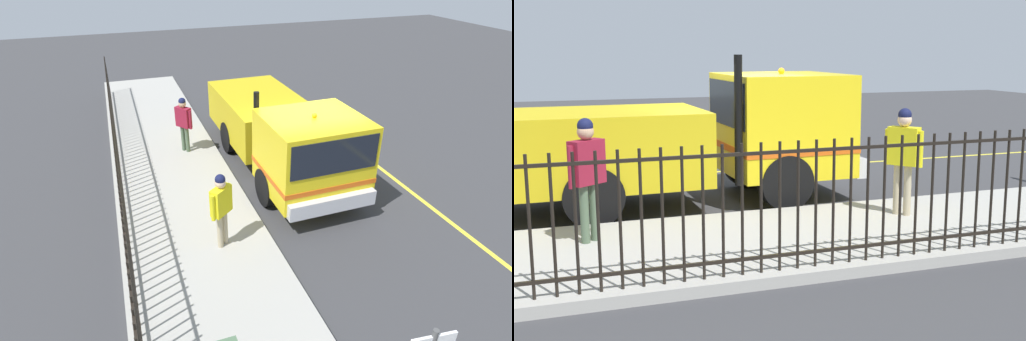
% 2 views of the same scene
% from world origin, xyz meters
% --- Properties ---
extents(ground_plane, '(49.85, 49.85, 0.00)m').
position_xyz_m(ground_plane, '(0.00, 0.00, 0.00)').
color(ground_plane, '#38383A').
rests_on(ground_plane, ground).
extents(sidewalk_slab, '(3.17, 22.66, 0.15)m').
position_xyz_m(sidewalk_slab, '(3.24, 0.00, 0.07)').
color(sidewalk_slab, '#A3A099').
rests_on(sidewalk_slab, ground).
extents(lane_marking, '(0.12, 20.39, 0.01)m').
position_xyz_m(lane_marking, '(-2.62, 0.00, 0.00)').
color(lane_marking, yellow).
rests_on(lane_marking, ground).
extents(work_truck, '(2.40, 6.80, 2.66)m').
position_xyz_m(work_truck, '(0.21, -0.76, 1.27)').
color(work_truck, yellow).
rests_on(work_truck, ground).
extents(worker_standing, '(0.51, 0.47, 1.70)m').
position_xyz_m(worker_standing, '(2.73, 1.98, 1.19)').
color(worker_standing, yellow).
rests_on(worker_standing, sidewalk_slab).
extents(pedestrian_distant, '(0.46, 0.52, 1.71)m').
position_xyz_m(pedestrian_distant, '(2.60, -2.83, 1.19)').
color(pedestrian_distant, maroon).
rests_on(pedestrian_distant, sidewalk_slab).
extents(iron_fence, '(0.04, 19.30, 1.56)m').
position_xyz_m(iron_fence, '(4.62, 0.00, 0.94)').
color(iron_fence, black).
rests_on(iron_fence, sidewalk_slab).
extents(traffic_cone, '(0.45, 0.45, 0.64)m').
position_xyz_m(traffic_cone, '(-1.96, -4.05, 0.32)').
color(traffic_cone, orange).
rests_on(traffic_cone, ground).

